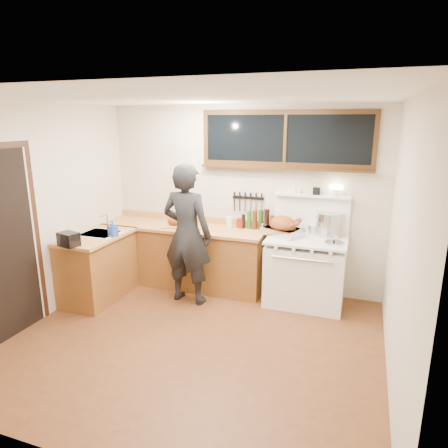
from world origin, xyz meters
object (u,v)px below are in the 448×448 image
at_px(man, 187,234).
at_px(cutting_board, 176,222).
at_px(roast_turkey, 283,227).
at_px(vintage_stove, 306,270).

relative_size(man, cutting_board, 3.61).
height_order(man, roast_turkey, man).
bearing_deg(vintage_stove, cutting_board, -179.89).
xyz_separation_m(vintage_stove, cutting_board, (-1.89, -0.00, 0.49)).
height_order(vintage_stove, man, man).
bearing_deg(man, roast_turkey, 24.39).
distance_m(man, roast_turkey, 1.28).
bearing_deg(roast_turkey, man, -155.61).
relative_size(vintage_stove, man, 0.84).
bearing_deg(cutting_board, vintage_stove, 0.11).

